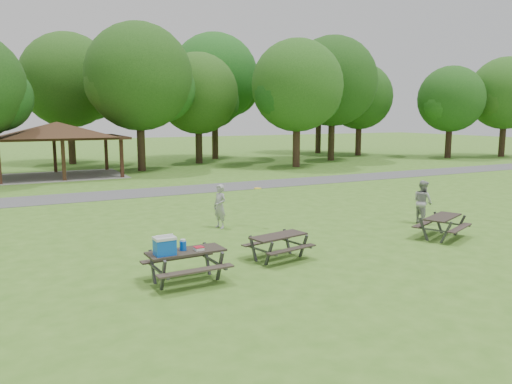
% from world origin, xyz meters
% --- Properties ---
extents(ground, '(160.00, 160.00, 0.00)m').
position_xyz_m(ground, '(0.00, 0.00, 0.00)').
color(ground, '#437621').
rests_on(ground, ground).
extents(asphalt_path, '(120.00, 3.20, 0.02)m').
position_xyz_m(asphalt_path, '(0.00, 14.00, 0.01)').
color(asphalt_path, '#4F4F52').
rests_on(asphalt_path, ground).
extents(pavilion, '(8.60, 7.01, 3.76)m').
position_xyz_m(pavilion, '(-4.00, 24.00, 3.06)').
color(pavilion, '#371E14').
rests_on(pavilion, ground).
extents(tree_row_e, '(8.40, 8.00, 11.02)m').
position_xyz_m(tree_row_e, '(2.10, 25.03, 6.78)').
color(tree_row_e, black).
rests_on(tree_row_e, ground).
extents(tree_row_f, '(7.35, 7.00, 9.55)m').
position_xyz_m(tree_row_f, '(8.09, 28.53, 5.84)').
color(tree_row_f, black).
rests_on(tree_row_f, ground).
extents(tree_row_g, '(7.77, 7.40, 10.25)m').
position_xyz_m(tree_row_g, '(14.09, 22.03, 6.33)').
color(tree_row_g, '#311F16').
rests_on(tree_row_g, ground).
extents(tree_row_h, '(8.61, 8.20, 11.37)m').
position_xyz_m(tree_row_h, '(20.10, 25.53, 7.03)').
color(tree_row_h, black).
rests_on(tree_row_h, ground).
extents(tree_row_i, '(7.14, 6.80, 9.52)m').
position_xyz_m(tree_row_i, '(26.08, 29.03, 5.91)').
color(tree_row_i, black).
rests_on(tree_row_i, ground).
extents(tree_row_j, '(6.72, 6.40, 8.96)m').
position_xyz_m(tree_row_j, '(32.08, 22.53, 5.56)').
color(tree_row_j, black).
rests_on(tree_row_j, ground).
extents(tree_deep_b, '(8.40, 8.00, 11.13)m').
position_xyz_m(tree_deep_b, '(-1.90, 33.03, 6.89)').
color(tree_deep_b, '#331F16').
rests_on(tree_deep_b, ground).
extents(tree_deep_c, '(8.82, 8.40, 11.90)m').
position_xyz_m(tree_deep_c, '(11.10, 32.03, 7.44)').
color(tree_deep_c, '#332116').
rests_on(tree_deep_c, ground).
extents(tree_deep_d, '(8.40, 8.00, 11.27)m').
position_xyz_m(tree_deep_d, '(24.10, 33.53, 7.03)').
color(tree_deep_d, black).
rests_on(tree_deep_d, ground).
extents(tree_flank_right, '(7.56, 7.20, 9.97)m').
position_xyz_m(tree_flank_right, '(38.09, 21.03, 6.15)').
color(tree_flank_right, black).
rests_on(tree_flank_right, ground).
extents(picnic_table_near, '(2.01, 1.65, 1.36)m').
position_xyz_m(picnic_table_near, '(-3.80, -1.10, 0.78)').
color(picnic_table_near, '#29241E').
rests_on(picnic_table_near, ground).
extents(picnic_table_middle, '(1.97, 1.70, 0.75)m').
position_xyz_m(picnic_table_middle, '(-0.51, -0.37, 0.55)').
color(picnic_table_middle, '#2B231F').
rests_on(picnic_table_middle, ground).
extents(picnic_table_far, '(2.25, 2.06, 0.79)m').
position_xyz_m(picnic_table_far, '(5.81, -0.74, 0.58)').
color(picnic_table_far, black).
rests_on(picnic_table_far, ground).
extents(frisbee_in_flight, '(0.36, 0.36, 0.02)m').
position_xyz_m(frisbee_in_flight, '(0.91, 3.69, 1.49)').
color(frisbee_in_flight, yellow).
rests_on(frisbee_in_flight, ground).
extents(frisbee_thrower, '(0.55, 0.69, 1.66)m').
position_xyz_m(frisbee_thrower, '(-0.42, 4.20, 0.83)').
color(frisbee_thrower, '#A0A0A3').
rests_on(frisbee_thrower, ground).
extents(frisbee_catcher, '(0.71, 0.88, 1.70)m').
position_xyz_m(frisbee_catcher, '(6.99, 1.34, 0.85)').
color(frisbee_catcher, '#A2A2A5').
rests_on(frisbee_catcher, ground).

